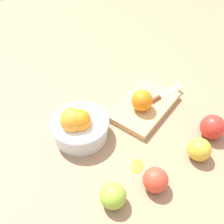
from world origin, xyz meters
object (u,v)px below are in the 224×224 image
at_px(cutting_board, 144,106).
at_px(apple_front_right, 213,127).
at_px(apple_front_right_2, 199,150).
at_px(bowl, 79,125).
at_px(apple_front_left, 155,180).
at_px(apple_front_left_2, 113,196).
at_px(orange_on_board, 142,101).
at_px(knife, 162,95).

relative_size(cutting_board, apple_front_right, 3.25).
bearing_deg(cutting_board, apple_front_right_2, -98.94).
xyz_separation_m(cutting_board, apple_front_right_2, (-0.04, -0.24, 0.02)).
height_order(bowl, apple_front_left, bowl).
height_order(bowl, apple_front_left_2, bowl).
bearing_deg(apple_front_left_2, orange_on_board, 29.22).
height_order(cutting_board, apple_front_left_2, apple_front_left_2).
distance_m(cutting_board, orange_on_board, 0.05).
bearing_deg(apple_front_left, orange_on_board, 49.08).
xyz_separation_m(bowl, apple_front_left, (0.03, -0.28, -0.01)).
height_order(knife, apple_front_right, apple_front_right).
bearing_deg(bowl, knife, -14.45).
xyz_separation_m(cutting_board, apple_front_left, (-0.21, -0.22, 0.02)).
xyz_separation_m(knife, apple_front_right, (-0.01, -0.21, 0.01)).
bearing_deg(knife, apple_front_left, -144.39).
relative_size(bowl, apple_front_left, 2.64).
relative_size(knife, apple_front_left_2, 2.28).
distance_m(apple_front_right, apple_front_left, 0.27).
bearing_deg(apple_front_right_2, apple_front_left_2, 165.59).
xyz_separation_m(cutting_board, orange_on_board, (-0.02, -0.01, 0.05)).
relative_size(bowl, cutting_board, 0.73).
distance_m(apple_front_left, apple_front_left_2, 0.12).
distance_m(bowl, apple_front_left, 0.28).
bearing_deg(apple_front_right_2, orange_on_board, 86.50).
height_order(knife, apple_front_left, apple_front_left).
bearing_deg(apple_front_left, knife, 35.61).
distance_m(knife, apple_front_left_2, 0.42).
height_order(bowl, knife, bowl).
bearing_deg(cutting_board, knife, -14.50).
distance_m(apple_front_right, apple_front_right_2, 0.10).
bearing_deg(apple_front_left_2, bowl, 70.70).
relative_size(bowl, knife, 1.16).
bearing_deg(bowl, apple_front_right_2, -57.04).
distance_m(cutting_board, apple_front_right_2, 0.25).
relative_size(bowl, orange_on_board, 2.54).
distance_m(bowl, orange_on_board, 0.22).
bearing_deg(apple_front_right, apple_front_right_2, -169.72).
relative_size(orange_on_board, apple_front_right_2, 1.04).
xyz_separation_m(cutting_board, apple_front_left_2, (-0.32, -0.17, 0.02)).
height_order(orange_on_board, apple_front_left_2, orange_on_board).
bearing_deg(apple_front_right_2, apple_front_right, 10.28).
relative_size(apple_front_right, apple_front_right_2, 1.12).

